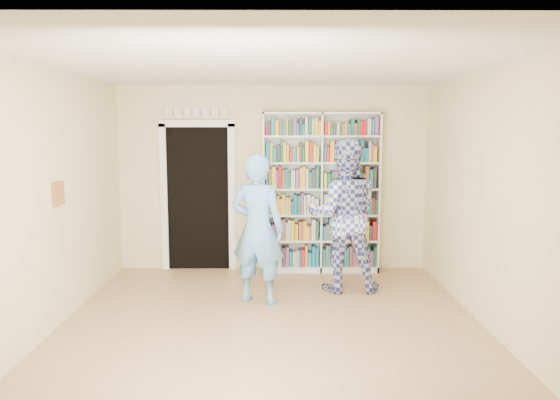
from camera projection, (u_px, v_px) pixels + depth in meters
name	position (u px, v px, depth m)	size (l,w,h in m)	color
floor	(271.00, 329.00, 5.71)	(5.00, 5.00, 0.00)	#A2764E
ceiling	(270.00, 65.00, 5.36)	(5.00, 5.00, 0.00)	white
wall_back	(273.00, 178.00, 8.01)	(4.50, 4.50, 0.00)	beige
wall_left	(49.00, 201.00, 5.52)	(5.00, 5.00, 0.00)	beige
wall_right	(492.00, 201.00, 5.54)	(5.00, 5.00, 0.00)	beige
bookshelf	(321.00, 192.00, 7.88)	(1.68, 0.31, 2.30)	white
doorway	(198.00, 190.00, 8.01)	(1.10, 0.08, 2.43)	black
wall_art	(58.00, 194.00, 5.71)	(0.03, 0.25, 0.25)	maroon
man_blue	(258.00, 229.00, 6.47)	(0.65, 0.43, 1.79)	#65A0E2
man_plaid	(343.00, 215.00, 6.97)	(0.95, 0.74, 1.96)	navy
paper_sheet	(354.00, 222.00, 6.74)	(0.19, 0.01, 0.27)	white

